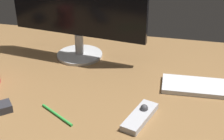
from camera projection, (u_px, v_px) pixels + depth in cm
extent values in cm
cube|color=olive|center=(108.00, 82.00, 114.56)|extent=(140.00, 84.00, 2.00)
cylinder|color=silver|center=(80.00, 55.00, 130.28)|extent=(18.03, 18.03, 1.03)
cylinder|color=silver|center=(79.00, 44.00, 128.04)|extent=(3.33, 3.33, 8.32)
cube|color=silver|center=(222.00, 89.00, 107.28)|extent=(39.73, 12.48, 1.53)
cube|color=#B7B7BC|center=(140.00, 117.00, 93.60)|extent=(9.33, 15.92, 1.86)
sphere|color=#3F3F44|center=(144.00, 108.00, 95.01)|extent=(2.34, 2.34, 2.34)
cylinder|color=green|center=(57.00, 115.00, 95.35)|extent=(12.21, 8.22, 0.77)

